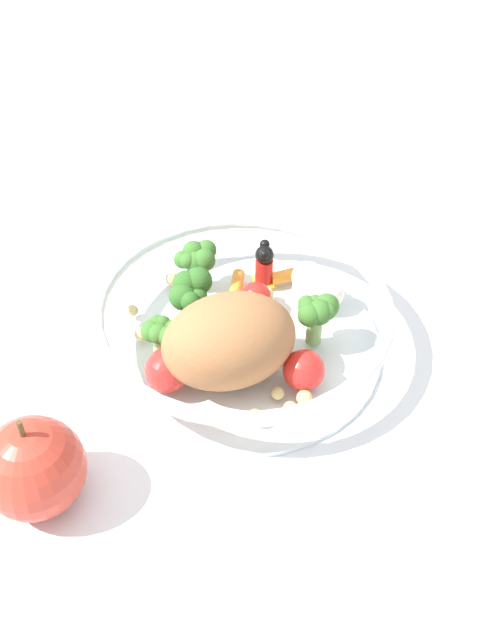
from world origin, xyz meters
The scene contains 4 objects.
ground_plane centered at (0.00, 0.00, 0.00)m, with size 2.40×2.40×0.00m, color white.
food_container centered at (0.00, 0.00, 0.03)m, with size 0.23×0.23×0.08m.
loose_apple centered at (-0.03, 0.19, 0.03)m, with size 0.07×0.07×0.08m.
folded_napkin centered at (0.10, -0.25, 0.00)m, with size 0.12×0.15×0.01m, color silver.
Camera 1 is at (-0.33, 0.25, 0.41)m, focal length 41.17 mm.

